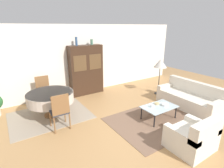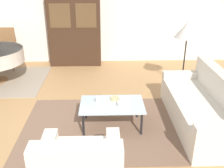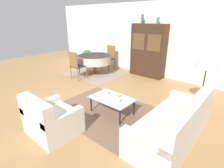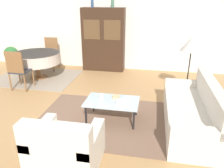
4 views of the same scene
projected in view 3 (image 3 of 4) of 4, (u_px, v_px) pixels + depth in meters
The scene contains 18 objects.
ground_plane at pixel (73, 103), 4.66m from camera, with size 14.00×14.00×0.00m, color tan.
wall_back at pixel (146, 39), 6.74m from camera, with size 10.00×0.06×2.70m.
area_rug at pixel (107, 111), 4.25m from camera, with size 2.59×1.93×0.01m.
dining_rug at pixel (94, 73), 7.16m from camera, with size 2.30×1.77×0.01m.
couch at pixel (174, 125), 3.19m from camera, with size 0.84×2.04×0.85m.
armchair at pixel (51, 120), 3.36m from camera, with size 0.92×0.81×0.82m.
coffee_table at pixel (112, 99), 4.05m from camera, with size 1.00×0.64×0.40m.
display_cabinet at pixel (148, 51), 6.54m from camera, with size 1.32×0.42×1.94m.
dining_table at pixel (94, 59), 6.90m from camera, with size 1.36×1.36×0.74m.
dining_chair_near at pixel (76, 64), 6.27m from camera, with size 0.44×0.44×1.01m.
dining_chair_far at pixel (109, 56), 7.55m from camera, with size 0.44×0.44×1.01m.
floor_lamp at pixel (208, 62), 3.83m from camera, with size 0.50×0.50×1.43m.
cup at pixel (107, 93), 4.21m from camera, with size 0.09×0.09×0.08m.
bowl at pixel (116, 100), 3.87m from camera, with size 0.21×0.21×0.06m.
bowl_small at pixel (118, 96), 4.10m from camera, with size 0.14×0.14×0.05m.
vase_tall at pixel (142, 19), 6.34m from camera, with size 0.08×0.08×0.32m.
vase_short at pixel (158, 21), 5.98m from camera, with size 0.10×0.10×0.21m.
potted_plant at pixel (87, 56), 8.49m from camera, with size 0.47×0.47×0.68m.
Camera 3 is at (3.50, -2.48, 2.15)m, focal length 28.00 mm.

